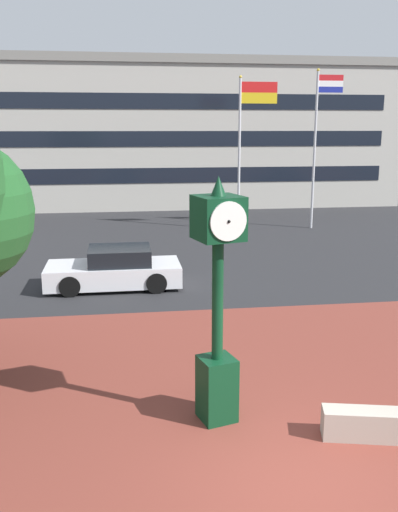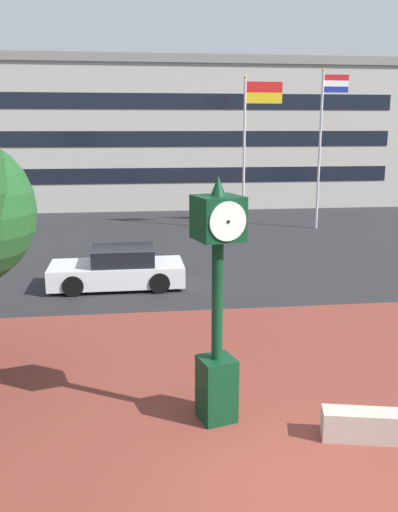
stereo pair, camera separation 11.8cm
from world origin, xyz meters
name	(u,v)px [view 1 (the left image)]	position (x,y,z in m)	size (l,w,h in m)	color
ground_plane	(310,484)	(0.00, 0.00, 0.00)	(200.00, 200.00, 0.00)	#262628
plaza_brick_paving	(274,416)	(0.00, 1.94, 0.00)	(44.00, 11.88, 0.01)	brown
street_clock	(218,303)	(-1.03, 1.99, 2.13)	(0.88, 0.91, 4.24)	#0C381E
car_street_near	(115,270)	(-2.85, 10.54, 0.57)	(4.21, 1.97, 1.28)	silver
flagpole_primary	(245,137)	(3.34, 19.90, 4.50)	(1.86, 0.14, 7.34)	silver
flagpole_secondary	(317,139)	(6.97, 19.90, 4.43)	(1.35, 0.14, 7.69)	silver
civic_building	(164,133)	(0.45, 33.11, 4.55)	(29.68, 13.02, 9.09)	#B2ADA3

